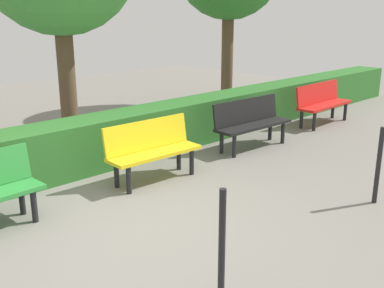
{
  "coord_description": "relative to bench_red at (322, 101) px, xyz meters",
  "views": [
    {
      "loc": [
        2.76,
        4.12,
        2.41
      ],
      "look_at": [
        -1.57,
        -0.42,
        0.55
      ],
      "focal_mm": 43.22,
      "sensor_mm": 36.0,
      "label": 1
    }
  ],
  "objects": [
    {
      "name": "bench_black",
      "position": [
        2.46,
        0.07,
        -0.0
      ],
      "size": [
        1.6,
        0.53,
        0.86
      ],
      "rotation": [
        0.0,
        0.0,
        -0.05
      ],
      "color": "black",
      "rests_on": "ground_plane"
    },
    {
      "name": "bench_yellow",
      "position": [
        4.74,
        0.12,
        -0.0
      ],
      "size": [
        1.44,
        0.51,
        0.86
      ],
      "rotation": [
        0.0,
        0.0,
        -0.04
      ],
      "color": "yellow",
      "rests_on": "ground_plane"
    },
    {
      "name": "railing_post_far",
      "position": [
        6.1,
        2.74,
        0.02
      ],
      "size": [
        0.06,
        0.06,
        1.0
      ],
      "primitive_type": "cylinder",
      "color": "black",
      "rests_on": "ground_plane"
    },
    {
      "name": "bench_red",
      "position": [
        0.0,
        0.0,
        0.0
      ],
      "size": [
        1.6,
        0.49,
        0.86
      ],
      "rotation": [
        0.0,
        0.0,
        0.02
      ],
      "color": "red",
      "rests_on": "ground_plane"
    },
    {
      "name": "hedge_row",
      "position": [
        4.84,
        -0.92,
        -0.09
      ],
      "size": [
        17.7,
        0.69,
        0.79
      ],
      "primitive_type": "cube",
      "color": "#2D6B28",
      "rests_on": "ground_plane"
    },
    {
      "name": "ground_plane",
      "position": [
        5.93,
        0.97,
        -0.48
      ],
      "size": [
        21.7,
        21.7,
        0.0
      ],
      "primitive_type": "plane",
      "color": "gray"
    },
    {
      "name": "railing_post_mid",
      "position": [
        3.21,
        2.74,
        0.02
      ],
      "size": [
        0.06,
        0.06,
        1.0
      ],
      "primitive_type": "cylinder",
      "color": "black",
      "rests_on": "ground_plane"
    }
  ]
}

